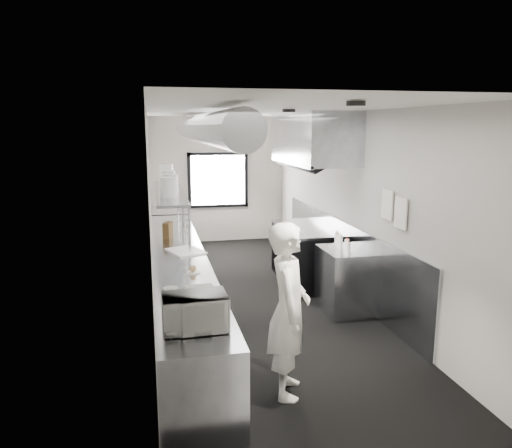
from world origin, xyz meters
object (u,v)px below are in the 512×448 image
small_plate (193,273)px  squeeze_bottle_d (339,241)px  far_work_table (169,231)px  squeeze_bottle_b (347,246)px  prep_counter (180,287)px  squeeze_bottle_e (337,238)px  deli_tub_a (181,313)px  knife_block (168,230)px  exhaust_hood (313,139)px  cutting_board (186,251)px  plate_stack_b (171,184)px  deli_tub_b (171,293)px  pass_shelf (170,193)px  squeeze_bottle_a (348,248)px  bottle_station (345,280)px  line_cook (289,310)px  plate_stack_a (169,187)px  plate_stack_d (166,175)px  plate_stack_c (168,180)px  microwave (195,312)px  range (307,254)px  squeeze_bottle_c (340,242)px

small_plate → squeeze_bottle_d: 2.28m
far_work_table → squeeze_bottle_b: (2.22, -4.10, 0.55)m
prep_counter → squeeze_bottle_e: bearing=2.9°
deli_tub_a → knife_block: bearing=89.8°
prep_counter → exhaust_hood: bearing=28.1°
cutting_board → plate_stack_b: bearing=97.0°
far_work_table → deli_tub_b: size_ratio=7.82×
far_work_table → squeeze_bottle_d: size_ratio=7.23×
pass_shelf → squeeze_bottle_a: bearing=-40.9°
bottle_station → squeeze_bottle_a: size_ratio=5.51×
knife_block → squeeze_bottle_e: (2.38, -0.95, -0.03)m
cutting_board → pass_shelf: bearing=95.8°
line_cook → plate_stack_a: size_ratio=5.83×
deli_tub_a → cutting_board: size_ratio=0.25×
knife_block → plate_stack_d: bearing=107.0°
plate_stack_b → squeeze_bottle_d: size_ratio=1.82×
pass_shelf → plate_stack_a: plate_stack_a is taller
squeeze_bottle_d → line_cook: bearing=-122.7°
bottle_station → plate_stack_c: (-2.35, 1.93, 1.27)m
pass_shelf → plate_stack_a: bearing=-93.0°
microwave → squeeze_bottle_a: 3.01m
pass_shelf → squeeze_bottle_a: (2.25, -1.95, -0.55)m
plate_stack_d → squeeze_bottle_b: (2.28, -2.67, -0.76)m
range → cutting_board: 2.38m
cutting_board → squeeze_bottle_d: bearing=-5.4°
squeeze_bottle_a → squeeze_bottle_c: bearing=88.5°
exhaust_hood → small_plate: exhaust_hood is taller
bottle_station → plate_stack_b: size_ratio=2.99×
deli_tub_b → cutting_board: deli_tub_b is taller
small_plate → knife_block: size_ratio=0.66×
far_work_table → squeeze_bottle_c: 4.48m
deli_tub_b → squeeze_bottle_b: (2.40, 1.28, 0.04)m
plate_stack_d → exhaust_hood: bearing=-24.8°
squeeze_bottle_c → squeeze_bottle_d: squeeze_bottle_c is taller
plate_stack_b → squeeze_bottle_a: bearing=-36.4°
cutting_board → knife_block: knife_block is taller
bottle_station → squeeze_bottle_d: squeeze_bottle_d is taller
prep_counter → far_work_table: 3.70m
knife_block → line_cook: bearing=-53.3°
line_cook → deli_tub_a: line_cook is taller
line_cook → microwave: 1.01m
squeeze_bottle_a → cutting_board: bearing=164.0°
plate_stack_b → squeeze_bottle_d: 2.69m
squeeze_bottle_a → squeeze_bottle_e: size_ratio=0.89×
microwave → small_plate: (0.12, 1.60, -0.14)m
bottle_station → pass_shelf: bearing=144.0°
line_cook → squeeze_bottle_a: (1.31, 1.67, 0.12)m
far_work_table → line_cook: bearing=-81.1°
plate_stack_b → pass_shelf: bearing=91.6°
plate_stack_d → squeeze_bottle_c: bearing=-46.7°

